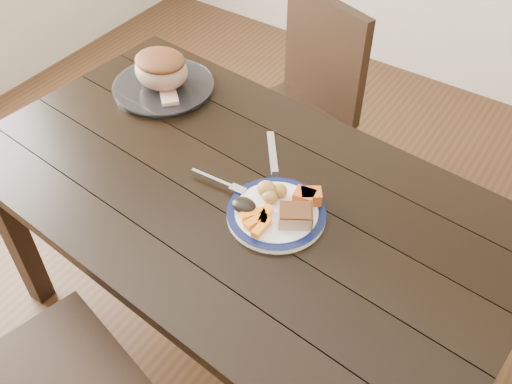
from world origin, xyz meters
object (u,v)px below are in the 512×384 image
Objects in this scene: pork_slice at (295,216)px; roast_joint at (161,70)px; dining_table at (237,212)px; serving_platter at (164,88)px; fork at (222,182)px; dinner_plate at (276,214)px; chair_far at (300,102)px; carving_knife at (276,179)px.

pork_slice is 0.76m from roast_joint.
serving_platter reaches higher than dining_table.
dining_table is 0.12m from fork.
serving_platter is 1.79× the size of roast_joint.
roast_joint reaches higher than dinner_plate.
chair_far is 0.74m from carving_knife.
dining_table is 6.22× the size of dinner_plate.
fork is at bearing 177.27° from pork_slice.
fork is at bearing -31.13° from roast_joint.
serving_platter is 0.07m from roast_joint.
chair_far is at bearing 100.15° from fork.
chair_far is 0.91m from pork_slice.
roast_joint reaches higher than serving_platter.
roast_joint is 0.59m from carving_knife.
chair_far is at bearing 106.39° from dining_table.
roast_joint is (-0.49, 0.26, 0.17)m from dining_table.
pork_slice reaches higher than fork.
serving_platter is (-0.49, 0.26, 0.10)m from dining_table.
fork reaches higher than serving_platter.
dining_table is 19.42× the size of pork_slice.
dining_table is 4.96× the size of serving_platter.
serving_platter is at bearing -143.41° from carving_knife.
pork_slice is (0.21, -0.03, 0.13)m from dining_table.
pork_slice is 0.32× the size of carving_knife.
carving_knife is (0.07, 0.09, 0.10)m from dining_table.
dining_table is at bearing 20.58° from fork.
chair_far is at bearing 119.10° from pork_slice.
roast_joint is at bearing 152.38° from dining_table.
chair_far reaches higher than serving_platter.
dinner_plate is at bearing -5.26° from fork.
dinner_plate is 0.07m from pork_slice.
pork_slice reaches higher than dining_table.
fork is (-0.19, 0.01, 0.01)m from dinner_plate.
chair_far reaches higher than dining_table.
pork_slice is at bearing -22.20° from serving_platter.
dining_table is 6.24× the size of carving_knife.
dining_table is at bearing 171.01° from dinner_plate.
serving_platter is at bearing 157.80° from pork_slice.
chair_far reaches higher than pork_slice.
carving_knife is (0.11, 0.11, -0.01)m from fork.
pork_slice is at bearing 137.54° from chair_far.
roast_joint is at bearing 0.00° from serving_platter.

